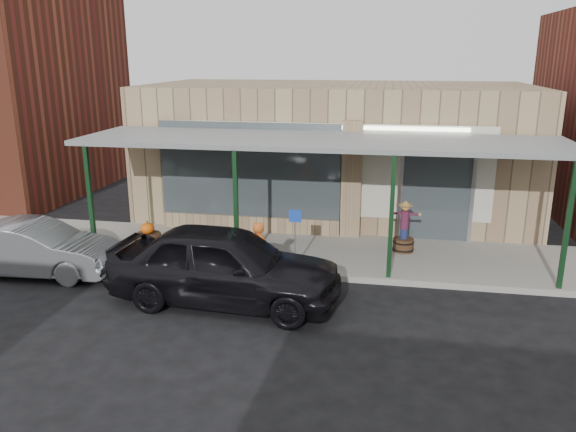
% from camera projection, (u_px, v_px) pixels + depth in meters
% --- Properties ---
extents(ground, '(120.00, 120.00, 0.00)m').
position_uv_depth(ground, '(296.00, 318.00, 11.28)').
color(ground, black).
rests_on(ground, ground).
extents(sidewalk, '(40.00, 3.20, 0.15)m').
position_uv_depth(sidewalk, '(319.00, 254.00, 14.66)').
color(sidewalk, gray).
rests_on(sidewalk, ground).
extents(storefront, '(12.00, 6.25, 4.20)m').
position_uv_depth(storefront, '(337.00, 150.00, 18.43)').
color(storefront, '#9F8761').
rests_on(storefront, ground).
extents(awning, '(12.00, 3.00, 3.04)m').
position_uv_depth(awning, '(320.00, 143.00, 13.82)').
color(awning, slate).
rests_on(awning, ground).
extents(block_buildings_near, '(61.00, 8.00, 8.00)m').
position_uv_depth(block_buildings_near, '(401.00, 97.00, 18.61)').
color(block_buildings_near, brown).
rests_on(block_buildings_near, ground).
extents(barrel_scarecrow, '(0.83, 0.55, 1.36)m').
position_uv_depth(barrel_scarecrow, '(404.00, 234.00, 14.54)').
color(barrel_scarecrow, '#462C1C').
rests_on(barrel_scarecrow, sidewalk).
extents(barrel_pumpkin, '(0.78, 0.78, 0.80)m').
position_uv_depth(barrel_pumpkin, '(148.00, 240.00, 14.68)').
color(barrel_pumpkin, '#462C1C').
rests_on(barrel_pumpkin, sidewalk).
extents(handicap_sign, '(0.30, 0.04, 1.43)m').
position_uv_depth(handicap_sign, '(295.00, 231.00, 13.33)').
color(handicap_sign, gray).
rests_on(handicap_sign, sidewalk).
extents(parked_sedan, '(5.04, 2.32, 1.67)m').
position_uv_depth(parked_sedan, '(225.00, 265.00, 11.78)').
color(parked_sedan, black).
rests_on(parked_sedan, ground).
extents(car_grey, '(3.99, 1.57, 1.29)m').
position_uv_depth(car_grey, '(35.00, 249.00, 13.35)').
color(car_grey, slate).
rests_on(car_grey, ground).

